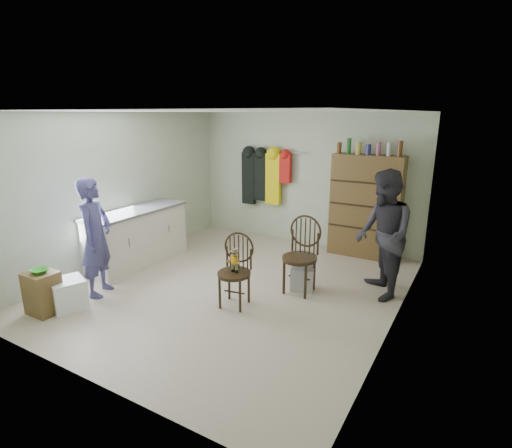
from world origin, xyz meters
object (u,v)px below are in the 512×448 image
Objects in this scene: chair_far at (302,252)px; dresser at (366,206)px; chair_front at (236,266)px; counter at (137,237)px.

chair_far is 0.53× the size of dresser.
chair_front is 0.47× the size of dresser.
dresser is at bearing 77.90° from chair_far.
chair_far is at bearing 7.73° from counter.
chair_far reaches higher than chair_front.
counter is at bearing -144.31° from dresser.
chair_far is (0.57, 0.83, 0.05)m from chair_front.
chair_far is (2.84, 0.39, 0.11)m from counter.
chair_front is 2.92m from dresser.
dresser is (0.36, 1.91, 0.32)m from chair_far.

